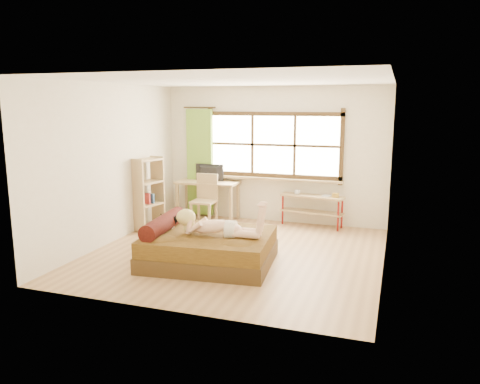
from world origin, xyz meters
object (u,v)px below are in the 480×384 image
(kitten, at_px, (169,221))
(woman, at_px, (217,217))
(desk, at_px, (208,186))
(chair, at_px, (205,196))
(bed, at_px, (207,247))
(bookshelf, at_px, (148,193))
(pipe_shelf, at_px, (313,204))

(kitten, bearing_deg, woman, -15.44)
(kitten, height_order, desk, desk)
(woman, relative_size, desk, 1.01)
(woman, relative_size, kitten, 4.67)
(desk, xyz_separation_m, chair, (0.10, -0.36, -0.13))
(bed, bearing_deg, bookshelf, 135.42)
(kitten, height_order, chair, chair)
(bed, distance_m, kitten, 0.75)
(woman, relative_size, bookshelf, 0.95)
(chair, bearing_deg, pipe_shelf, 12.20)
(bed, height_order, bookshelf, bookshelf)
(kitten, bearing_deg, chair, 91.58)
(woman, relative_size, chair, 1.30)
(bed, xyz_separation_m, desk, (-1.04, 2.54, 0.44))
(pipe_shelf, height_order, bookshelf, bookshelf)
(kitten, distance_m, desk, 2.47)
(kitten, xyz_separation_m, pipe_shelf, (1.79, 2.55, -0.12))
(kitten, height_order, pipe_shelf, pipe_shelf)
(woman, xyz_separation_m, bookshelf, (-2.01, 1.51, -0.05))
(bed, relative_size, kitten, 7.16)
(woman, bearing_deg, desk, 109.82)
(desk, xyz_separation_m, pipe_shelf, (2.15, 0.12, -0.24))
(woman, xyz_separation_m, kitten, (-0.87, 0.15, -0.17))
(bed, distance_m, woman, 0.53)
(desk, relative_size, pipe_shelf, 1.01)
(kitten, bearing_deg, desk, 92.80)
(bed, bearing_deg, chair, 107.61)
(desk, distance_m, chair, 0.40)
(desk, relative_size, chair, 1.29)
(bed, relative_size, pipe_shelf, 1.57)
(bookshelf, bearing_deg, chair, 53.15)
(woman, bearing_deg, chair, 111.32)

